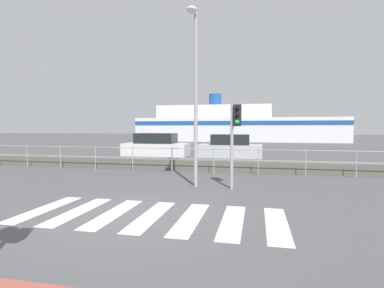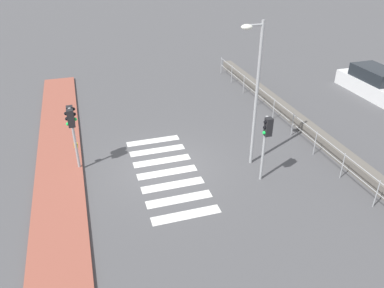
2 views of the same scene
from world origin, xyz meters
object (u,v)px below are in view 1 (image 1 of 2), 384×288
at_px(traffic_light_far, 235,127).
at_px(ferry_boat, 234,126).
at_px(streetlamp, 195,78).
at_px(parked_car_silver, 230,147).
at_px(parked_car_white, 156,146).

bearing_deg(traffic_light_far, ferry_boat, 94.48).
bearing_deg(streetlamp, ferry_boat, 92.32).
xyz_separation_m(traffic_light_far, parked_car_silver, (-1.03, 10.22, -1.33)).
bearing_deg(ferry_boat, streetlamp, -87.68).
xyz_separation_m(parked_car_white, parked_car_silver, (5.16, -0.00, -0.02)).
bearing_deg(ferry_boat, traffic_light_far, -85.52).
xyz_separation_m(ferry_boat, parked_car_silver, (1.69, -24.50, -1.52)).
bearing_deg(parked_car_silver, parked_car_white, 180.00).
relative_size(traffic_light_far, parked_car_silver, 0.66).
relative_size(streetlamp, parked_car_silver, 1.41).
xyz_separation_m(traffic_light_far, parked_car_white, (-6.19, 10.22, -1.31)).
xyz_separation_m(streetlamp, parked_car_silver, (0.28, 10.21, -2.92)).
relative_size(streetlamp, ferry_boat, 0.20).
height_order(ferry_boat, parked_car_white, ferry_boat).
bearing_deg(parked_car_white, ferry_boat, 81.93).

